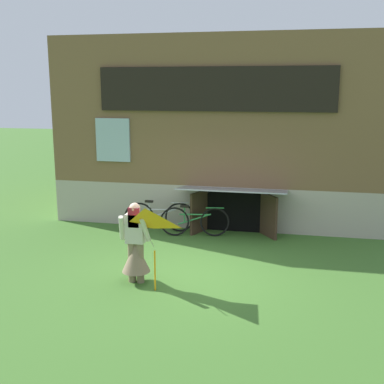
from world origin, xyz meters
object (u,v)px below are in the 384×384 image
object	(u,v)px
bicycle_green	(194,221)
kite	(145,228)
person	(136,249)
bicycle_silver	(159,216)

from	to	relation	value
bicycle_green	kite	bearing A→B (deg)	-101.49
person	kite	world-z (taller)	person
person	bicycle_silver	size ratio (longest dim) A/B	0.87
bicycle_green	bicycle_silver	world-z (taller)	bicycle_silver
kite	bicycle_green	distance (m)	3.60
bicycle_silver	kite	bearing A→B (deg)	-88.90
person	bicycle_green	world-z (taller)	person
bicycle_green	bicycle_silver	bearing A→B (deg)	158.85
person	kite	bearing A→B (deg)	-61.93
kite	bicycle_silver	xyz separation A→B (m)	(-0.81, 3.70, -0.81)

